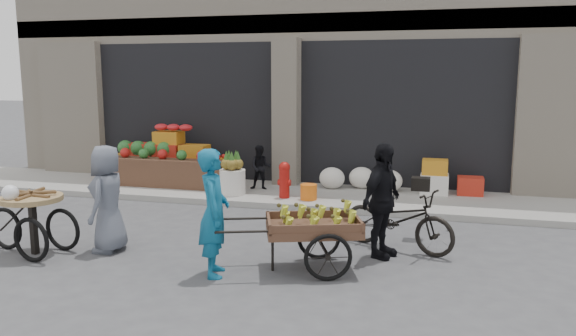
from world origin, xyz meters
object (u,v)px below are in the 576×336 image
(seated_person, at_px, (261,168))
(vendor_grey, at_px, (108,199))
(tricycle_cart, at_px, (32,215))
(banana_cart, at_px, (310,224))
(cyclist, at_px, (382,201))
(fire_hydrant, at_px, (284,178))
(vendor_woman, at_px, (214,213))
(bicycle, at_px, (398,219))
(pineapple_bin, at_px, (233,182))
(orange_bucket, at_px, (309,192))

(seated_person, distance_m, vendor_grey, 4.29)
(tricycle_cart, bearing_deg, banana_cart, 13.36)
(cyclist, bearing_deg, fire_hydrant, 59.60)
(tricycle_cart, bearing_deg, cyclist, 21.54)
(seated_person, bearing_deg, tricycle_cart, -122.01)
(seated_person, xyz_separation_m, vendor_woman, (0.93, -4.71, 0.22))
(tricycle_cart, xyz_separation_m, bicycle, (4.93, 1.56, -0.11))
(pineapple_bin, bearing_deg, tricycle_cart, -110.05)
(pineapple_bin, relative_size, cyclist, 0.33)
(vendor_woman, distance_m, vendor_grey, 1.91)
(bicycle, height_order, cyclist, cyclist)
(vendor_woman, bearing_deg, seated_person, -7.80)
(banana_cart, distance_m, tricycle_cart, 3.92)
(orange_bucket, xyz_separation_m, banana_cart, (0.84, -3.52, 0.35))
(pineapple_bin, xyz_separation_m, orange_bucket, (1.60, -0.10, -0.10))
(banana_cart, bearing_deg, seated_person, 96.11)
(orange_bucket, height_order, tricycle_cart, tricycle_cart)
(bicycle, bearing_deg, orange_bucket, 60.36)
(banana_cart, xyz_separation_m, bicycle, (1.03, 1.18, -0.17))
(vendor_woman, bearing_deg, vendor_grey, 55.39)
(bicycle, distance_m, cyclist, 0.56)
(seated_person, height_order, banana_cart, seated_person)
(tricycle_cart, distance_m, bicycle, 5.17)
(pineapple_bin, relative_size, fire_hydrant, 0.73)
(vendor_woman, bearing_deg, tricycle_cart, 68.83)
(vendor_woman, relative_size, vendor_grey, 1.05)
(bicycle, bearing_deg, pineapple_bin, 76.63)
(orange_bucket, xyz_separation_m, bicycle, (1.87, -2.34, 0.18))
(tricycle_cart, relative_size, cyclist, 0.91)
(seated_person, height_order, tricycle_cart, seated_person)
(bicycle, relative_size, cyclist, 1.08)
(seated_person, relative_size, vendor_grey, 0.61)
(seated_person, distance_m, banana_cart, 4.68)
(banana_cart, relative_size, vendor_grey, 1.42)
(banana_cart, xyz_separation_m, vendor_woman, (-1.11, -0.49, 0.19))
(fire_hydrant, distance_m, vendor_woman, 4.08)
(vendor_woman, height_order, bicycle, vendor_woman)
(orange_bucket, height_order, vendor_woman, vendor_woman)
(seated_person, distance_m, cyclist, 4.48)
(vendor_grey, bearing_deg, pineapple_bin, 165.25)
(banana_cart, bearing_deg, orange_bucket, 83.72)
(fire_hydrant, bearing_deg, seated_person, 137.12)
(fire_hydrant, bearing_deg, pineapple_bin, 177.40)
(bicycle, bearing_deg, vendor_grey, 127.90)
(vendor_grey, bearing_deg, vendor_woman, 67.70)
(pineapple_bin, height_order, seated_person, seated_person)
(pineapple_bin, bearing_deg, orange_bucket, -3.58)
(fire_hydrant, bearing_deg, orange_bucket, -5.71)
(vendor_woman, relative_size, cyclist, 1.01)
(seated_person, height_order, cyclist, cyclist)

